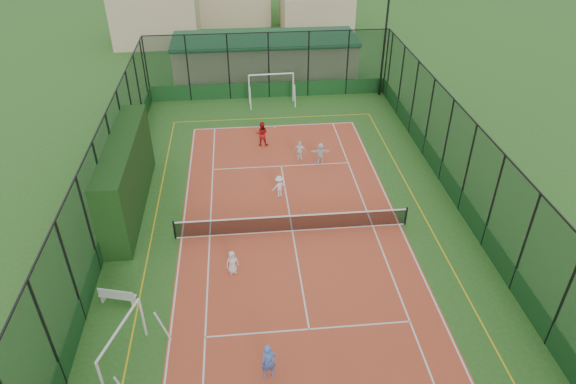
{
  "coord_description": "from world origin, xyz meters",
  "views": [
    {
      "loc": [
        -2.21,
        -20.24,
        15.87
      ],
      "look_at": [
        -0.05,
        1.75,
        1.2
      ],
      "focal_mm": 32.0,
      "sensor_mm": 36.0,
      "label": 1
    }
  ],
  "objects_px": {
    "child_far_right": "(300,151)",
    "child_near_left": "(232,262)",
    "white_bench": "(117,295)",
    "child_far_left": "(279,186)",
    "clubhouse": "(265,56)",
    "child_near_mid": "(269,362)",
    "floodlight_ne": "(384,42)",
    "coach": "(262,134)",
    "futsal_goal_far": "(271,88)",
    "child_far_back": "(321,153)",
    "futsal_goal_near": "(124,347)"
  },
  "relations": [
    {
      "from": "futsal_goal_far",
      "to": "child_far_right",
      "type": "xyz_separation_m",
      "value": [
        1.1,
        -9.04,
        -0.44
      ]
    },
    {
      "from": "clubhouse",
      "to": "child_near_mid",
      "type": "xyz_separation_m",
      "value": [
        -1.74,
        -30.39,
        -0.81
      ]
    },
    {
      "from": "floodlight_ne",
      "to": "white_bench",
      "type": "bearing_deg",
      "value": -128.31
    },
    {
      "from": "floodlight_ne",
      "to": "child_far_left",
      "type": "height_order",
      "value": "floodlight_ne"
    },
    {
      "from": "child_near_left",
      "to": "child_far_left",
      "type": "bearing_deg",
      "value": 50.1
    },
    {
      "from": "child_near_left",
      "to": "child_far_left",
      "type": "xyz_separation_m",
      "value": [
        2.6,
        5.95,
        0.05
      ]
    },
    {
      "from": "clubhouse",
      "to": "white_bench",
      "type": "relative_size",
      "value": 9.77
    },
    {
      "from": "clubhouse",
      "to": "futsal_goal_far",
      "type": "xyz_separation_m",
      "value": [
        0.1,
        -5.99,
        -0.47
      ]
    },
    {
      "from": "child_far_back",
      "to": "white_bench",
      "type": "bearing_deg",
      "value": 48.27
    },
    {
      "from": "futsal_goal_far",
      "to": "child_far_left",
      "type": "xyz_separation_m",
      "value": [
        -0.5,
        -12.81,
        -0.46
      ]
    },
    {
      "from": "child_far_back",
      "to": "coach",
      "type": "bearing_deg",
      "value": -35.04
    },
    {
      "from": "clubhouse",
      "to": "child_near_mid",
      "type": "distance_m",
      "value": 30.45
    },
    {
      "from": "child_near_left",
      "to": "white_bench",
      "type": "bearing_deg",
      "value": -179.98
    },
    {
      "from": "child_far_right",
      "to": "child_near_left",
      "type": "bearing_deg",
      "value": 79.47
    },
    {
      "from": "futsal_goal_near",
      "to": "futsal_goal_far",
      "type": "xyz_separation_m",
      "value": [
        7.01,
        23.44,
        0.12
      ]
    },
    {
      "from": "floodlight_ne",
      "to": "coach",
      "type": "distance_m",
      "value": 12.56
    },
    {
      "from": "futsal_goal_near",
      "to": "coach",
      "type": "height_order",
      "value": "futsal_goal_near"
    },
    {
      "from": "white_bench",
      "to": "child_far_right",
      "type": "bearing_deg",
      "value": 66.48
    },
    {
      "from": "child_near_mid",
      "to": "child_far_left",
      "type": "relative_size",
      "value": 1.19
    },
    {
      "from": "white_bench",
      "to": "child_near_left",
      "type": "bearing_deg",
      "value": 31.76
    },
    {
      "from": "white_bench",
      "to": "child_far_left",
      "type": "distance_m",
      "value": 10.44
    },
    {
      "from": "floodlight_ne",
      "to": "child_near_mid",
      "type": "distance_m",
      "value": 27.25
    },
    {
      "from": "floodlight_ne",
      "to": "futsal_goal_far",
      "type": "distance_m",
      "value": 9.04
    },
    {
      "from": "floodlight_ne",
      "to": "futsal_goal_far",
      "type": "bearing_deg",
      "value": -176.03
    },
    {
      "from": "white_bench",
      "to": "child_far_right",
      "type": "xyz_separation_m",
      "value": [
        9.0,
        11.13,
        0.23
      ]
    },
    {
      "from": "white_bench",
      "to": "futsal_goal_far",
      "type": "xyz_separation_m",
      "value": [
        7.9,
        20.17,
        0.67
      ]
    },
    {
      "from": "futsal_goal_far",
      "to": "child_far_right",
      "type": "bearing_deg",
      "value": -85.29
    },
    {
      "from": "futsal_goal_far",
      "to": "child_far_right",
      "type": "distance_m",
      "value": 9.11
    },
    {
      "from": "floodlight_ne",
      "to": "white_bench",
      "type": "relative_size",
      "value": 5.3
    },
    {
      "from": "child_far_left",
      "to": "child_far_right",
      "type": "height_order",
      "value": "child_far_right"
    },
    {
      "from": "child_near_left",
      "to": "child_far_back",
      "type": "distance_m",
      "value": 10.86
    },
    {
      "from": "child_near_mid",
      "to": "child_far_left",
      "type": "bearing_deg",
      "value": 74.5
    },
    {
      "from": "white_bench",
      "to": "child_far_left",
      "type": "height_order",
      "value": "child_far_left"
    },
    {
      "from": "white_bench",
      "to": "coach",
      "type": "distance_m",
      "value": 15.0
    },
    {
      "from": "child_near_left",
      "to": "coach",
      "type": "height_order",
      "value": "coach"
    },
    {
      "from": "white_bench",
      "to": "child_near_mid",
      "type": "relative_size",
      "value": 1.04
    },
    {
      "from": "futsal_goal_near",
      "to": "coach",
      "type": "relative_size",
      "value": 1.87
    },
    {
      "from": "child_near_left",
      "to": "child_far_right",
      "type": "bearing_deg",
      "value": 50.37
    },
    {
      "from": "floodlight_ne",
      "to": "child_far_right",
      "type": "height_order",
      "value": "floodlight_ne"
    },
    {
      "from": "child_far_left",
      "to": "clubhouse",
      "type": "bearing_deg",
      "value": -113.96
    },
    {
      "from": "white_bench",
      "to": "child_near_left",
      "type": "xyz_separation_m",
      "value": [
        4.81,
        1.41,
        0.16
      ]
    },
    {
      "from": "child_near_mid",
      "to": "child_far_right",
      "type": "distance_m",
      "value": 15.64
    },
    {
      "from": "floodlight_ne",
      "to": "child_far_left",
      "type": "relative_size",
      "value": 6.52
    },
    {
      "from": "clubhouse",
      "to": "child_near_left",
      "type": "distance_m",
      "value": 24.95
    },
    {
      "from": "futsal_goal_far",
      "to": "child_near_left",
      "type": "relative_size",
      "value": 2.92
    },
    {
      "from": "child_far_left",
      "to": "child_far_back",
      "type": "distance_m",
      "value": 4.46
    },
    {
      "from": "white_bench",
      "to": "child_far_left",
      "type": "xyz_separation_m",
      "value": [
        7.41,
        7.36,
        0.21
      ]
    },
    {
      "from": "child_far_right",
      "to": "clubhouse",
      "type": "bearing_deg",
      "value": -72.62
    },
    {
      "from": "clubhouse",
      "to": "coach",
      "type": "xyz_separation_m",
      "value": [
        -1.0,
        -12.79,
        -0.75
      ]
    },
    {
      "from": "floodlight_ne",
      "to": "child_near_left",
      "type": "height_order",
      "value": "floodlight_ne"
    }
  ]
}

